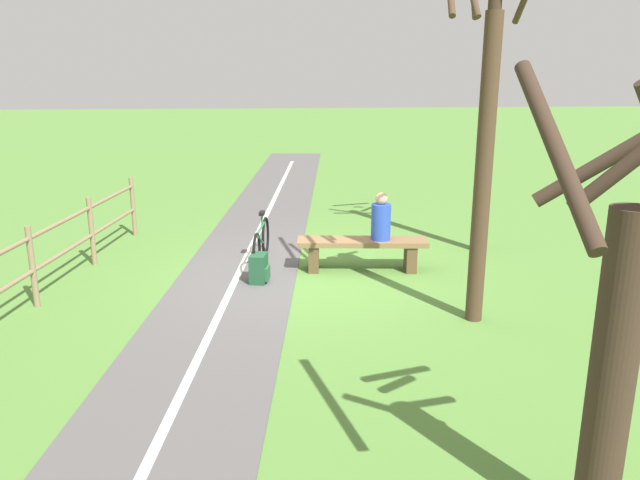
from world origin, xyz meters
The scene contains 10 objects.
ground_plane centered at (0.00, 0.00, 0.00)m, with size 80.00×80.00×0.00m, color #548438.
paved_path centered at (1.53, 4.00, 0.01)m, with size 1.81×36.00×0.02m, color #565454.
path_centre_line centered at (1.53, 4.00, 0.02)m, with size 0.10×32.00×0.00m, color silver.
bench centered at (-0.87, -0.16, 0.36)m, with size 2.07×0.65×0.50m.
person_seated centered at (-1.15, -0.14, 0.83)m, with size 0.33×0.33×0.75m.
bicycle centered at (0.72, -0.55, 0.36)m, with size 0.27×1.70×0.86m.
backpack centered at (0.75, 0.32, 0.22)m, with size 0.32×0.37×0.45m.
tree_far_left centered at (-3.09, -1.09, 2.50)m, with size 1.15×1.40×5.03m.
tree_far_right centered at (-1.59, 5.70, 1.49)m, with size 1.33×1.32×3.16m.
tree_by_path centered at (-1.97, 1.93, 2.16)m, with size 1.10×1.14×4.75m.
Camera 1 is at (0.58, 9.17, 3.12)m, focal length 35.04 mm.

